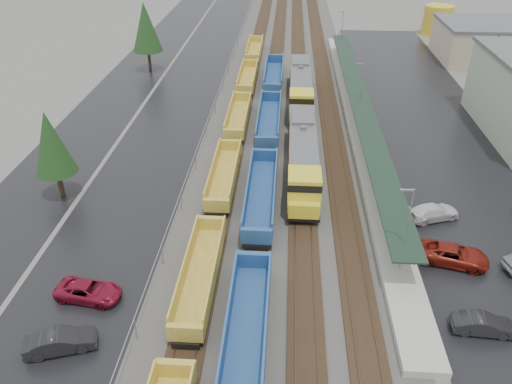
% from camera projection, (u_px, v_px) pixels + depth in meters
% --- Properties ---
extents(ballast_strip, '(20.00, 160.00, 0.08)m').
position_uv_depth(ballast_strip, '(286.00, 94.00, 74.40)').
color(ballast_strip, '#302D2B').
rests_on(ballast_strip, ground).
extents(trackbed, '(14.60, 160.00, 0.22)m').
position_uv_depth(trackbed, '(286.00, 93.00, 74.34)').
color(trackbed, black).
rests_on(trackbed, ground).
extents(west_parking_lot, '(10.00, 160.00, 0.02)m').
position_uv_depth(west_parking_lot, '(187.00, 92.00, 75.24)').
color(west_parking_lot, black).
rests_on(west_parking_lot, ground).
extents(west_road, '(9.00, 160.00, 0.02)m').
position_uv_depth(west_road, '(122.00, 91.00, 75.79)').
color(west_road, black).
rests_on(west_road, ground).
extents(east_commuter_lot, '(16.00, 100.00, 0.02)m').
position_uv_depth(east_commuter_lot, '(431.00, 125.00, 64.86)').
color(east_commuter_lot, black).
rests_on(east_commuter_lot, ground).
extents(station_platform, '(3.00, 80.00, 8.00)m').
position_uv_depth(station_platform, '(358.00, 118.00, 65.01)').
color(station_platform, '#9E9B93').
rests_on(station_platform, ground).
extents(chainlink_fence, '(0.08, 160.04, 2.02)m').
position_uv_depth(chainlink_fence, '(221.00, 86.00, 72.77)').
color(chainlink_fence, gray).
rests_on(chainlink_fence, ground).
extents(tree_west_near, '(3.96, 3.96, 9.00)m').
position_uv_depth(tree_west_near, '(51.00, 143.00, 47.07)').
color(tree_west_near, '#332316').
rests_on(tree_west_near, ground).
extents(tree_west_far, '(4.84, 4.84, 11.00)m').
position_uv_depth(tree_west_far, '(146.00, 27.00, 80.47)').
color(tree_west_far, '#332316').
rests_on(tree_west_far, ground).
extents(tree_east, '(4.40, 4.40, 10.00)m').
position_uv_depth(tree_east, '(493.00, 59.00, 67.79)').
color(tree_east, '#332316').
rests_on(tree_east, ground).
extents(locomotive_lead, '(3.06, 20.18, 4.57)m').
position_uv_depth(locomotive_lead, '(303.00, 157.00, 51.95)').
color(locomotive_lead, black).
rests_on(locomotive_lead, ground).
extents(locomotive_trail, '(3.06, 20.18, 4.57)m').
position_uv_depth(locomotive_trail, '(300.00, 88.00, 69.81)').
color(locomotive_trail, black).
rests_on(locomotive_trail, ground).
extents(well_string_yellow, '(2.48, 105.52, 2.20)m').
position_uv_depth(well_string_yellow, '(225.00, 175.00, 51.33)').
color(well_string_yellow, olive).
rests_on(well_string_yellow, ground).
extents(well_string_blue, '(2.73, 86.83, 2.42)m').
position_uv_depth(well_string_blue, '(261.00, 194.00, 48.06)').
color(well_string_blue, navy).
rests_on(well_string_blue, ground).
extents(storage_tank, '(5.87, 5.87, 5.87)m').
position_uv_depth(storage_tank, '(437.00, 20.00, 102.90)').
color(storage_tank, gold).
rests_on(storage_tank, ground).
extents(parked_car_west_b, '(3.00, 4.93, 1.53)m').
position_uv_depth(parked_car_west_b, '(60.00, 342.00, 33.02)').
color(parked_car_west_b, black).
rests_on(parked_car_west_b, ground).
extents(parked_car_west_c, '(2.91, 5.21, 1.38)m').
position_uv_depth(parked_car_west_c, '(89.00, 291.00, 37.24)').
color(parked_car_west_c, maroon).
rests_on(parked_car_west_c, ground).
extents(parked_car_east_a, '(1.71, 4.29, 1.39)m').
position_uv_depth(parked_car_east_a, '(483.00, 325.00, 34.39)').
color(parked_car_east_a, black).
rests_on(parked_car_east_a, ground).
extents(parked_car_east_b, '(3.88, 6.09, 1.57)m').
position_uv_depth(parked_car_east_b, '(453.00, 255.00, 40.77)').
color(parked_car_east_b, maroon).
rests_on(parked_car_east_b, ground).
extents(parked_car_east_c, '(3.70, 5.45, 1.46)m').
position_uv_depth(parked_car_east_c, '(433.00, 212.00, 46.19)').
color(parked_car_east_c, silver).
rests_on(parked_car_east_c, ground).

